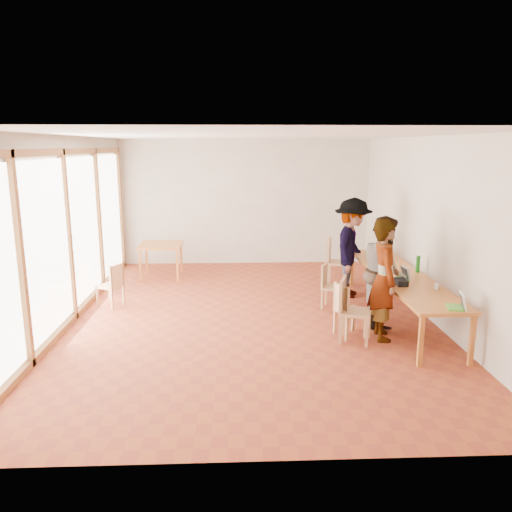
{
  "coord_description": "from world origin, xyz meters",
  "views": [
    {
      "loc": [
        -0.24,
        -8.06,
        2.84
      ],
      "look_at": [
        0.09,
        -0.21,
        1.1
      ],
      "focal_mm": 35.0,
      "sensor_mm": 36.0,
      "label": 1
    }
  ],
  "objects": [
    {
      "name": "green_bottle",
      "position": [
        2.84,
        -0.01,
        0.89
      ],
      "size": [
        0.07,
        0.07,
        0.28
      ],
      "primitive_type": "cylinder",
      "color": "#146A15",
      "rests_on": "communal_table"
    },
    {
      "name": "person_mid",
      "position": [
        2.13,
        -0.43,
        0.88
      ],
      "size": [
        0.77,
        0.94,
        1.77
      ],
      "primitive_type": "imported",
      "rotation": [
        0.0,
        0.0,
        1.45
      ],
      "color": "gray",
      "rests_on": "ground"
    },
    {
      "name": "window_wall",
      "position": [
        -2.96,
        0.0,
        1.5
      ],
      "size": [
        0.1,
        8.0,
        3.0
      ],
      "primitive_type": "cube",
      "color": "white",
      "rests_on": "ground"
    },
    {
      "name": "black_pouch",
      "position": [
        2.29,
        -0.78,
        0.8
      ],
      "size": [
        0.16,
        0.26,
        0.09
      ],
      "primitive_type": "cube",
      "color": "black",
      "rests_on": "communal_table"
    },
    {
      "name": "chair_far",
      "position": [
        1.41,
        0.41,
        0.5
      ],
      "size": [
        0.49,
        0.49,
        0.43
      ],
      "rotation": [
        0.0,
        0.0,
        -0.39
      ],
      "color": "tan",
      "rests_on": "ground"
    },
    {
      "name": "laptop_mid",
      "position": [
        2.41,
        -0.5,
        0.81
      ],
      "size": [
        0.27,
        0.3,
        0.22
      ],
      "rotation": [
        0.0,
        0.0,
        0.17
      ],
      "color": "#53B032",
      "rests_on": "communal_table"
    },
    {
      "name": "chair_near",
      "position": [
        1.41,
        -0.97,
        0.51
      ],
      "size": [
        0.5,
        0.5,
        0.44
      ],
      "rotation": [
        0.0,
        0.0,
        0.36
      ],
      "color": "tan",
      "rests_on": "ground"
    },
    {
      "name": "laptop_far",
      "position": [
        2.4,
        1.19,
        0.8
      ],
      "size": [
        0.19,
        0.22,
        0.18
      ],
      "rotation": [
        0.0,
        0.0,
        0.06
      ],
      "color": "#53B032",
      "rests_on": "communal_table"
    },
    {
      "name": "side_table",
      "position": [
        -1.87,
        2.68,
        0.67
      ],
      "size": [
        0.9,
        0.9,
        0.75
      ],
      "rotation": [
        0.0,
        0.0,
        -0.0
      ],
      "color": "#BA7029",
      "rests_on": "ground"
    },
    {
      "name": "wall_right",
      "position": [
        3.0,
        0.0,
        1.5
      ],
      "size": [
        0.1,
        8.0,
        3.0
      ],
      "primitive_type": "cube",
      "color": "beige",
      "rests_on": "ground"
    },
    {
      "name": "chair_mid",
      "position": [
        1.42,
        -1.13,
        0.58
      ],
      "size": [
        0.56,
        0.56,
        0.51
      ],
      "rotation": [
        0.0,
        0.0,
        -0.34
      ],
      "color": "tan",
      "rests_on": "ground"
    },
    {
      "name": "communal_table",
      "position": [
        2.5,
        -0.13,
        0.7
      ],
      "size": [
        0.8,
        4.0,
        0.75
      ],
      "color": "#BA7029",
      "rests_on": "ground"
    },
    {
      "name": "laptop_near",
      "position": [
        2.68,
        -1.94,
        0.81
      ],
      "size": [
        0.28,
        0.3,
        0.22
      ],
      "rotation": [
        0.0,
        0.0,
        -0.24
      ],
      "color": "#53B032",
      "rests_on": "communal_table"
    },
    {
      "name": "clear_glass",
      "position": [
        2.75,
        -1.03,
        0.8
      ],
      "size": [
        0.07,
        0.07,
        0.09
      ],
      "primitive_type": "cylinder",
      "color": "silver",
      "rests_on": "communal_table"
    },
    {
      "name": "chair_empty",
      "position": [
        1.8,
        1.93,
        0.61
      ],
      "size": [
        0.57,
        0.57,
        0.53
      ],
      "rotation": [
        0.0,
        0.0,
        -0.28
      ],
      "color": "tan",
      "rests_on": "ground"
    },
    {
      "name": "wall_back",
      "position": [
        0.0,
        4.0,
        1.5
      ],
      "size": [
        6.0,
        0.1,
        3.0
      ],
      "primitive_type": "cube",
      "color": "beige",
      "rests_on": "ground"
    },
    {
      "name": "condiment_cup",
      "position": [
        2.25,
        -0.5,
        0.78
      ],
      "size": [
        0.08,
        0.08,
        0.06
      ],
      "primitive_type": "cylinder",
      "color": "white",
      "rests_on": "communal_table"
    },
    {
      "name": "chair_spare",
      "position": [
        -2.42,
        0.63,
        0.49
      ],
      "size": [
        0.5,
        0.5,
        0.42
      ],
      "rotation": [
        0.0,
        0.0,
        2.68
      ],
      "color": "tan",
      "rests_on": "ground"
    },
    {
      "name": "ceiling",
      "position": [
        0.0,
        0.0,
        3.02
      ],
      "size": [
        6.0,
        8.0,
        0.04
      ],
      "primitive_type": "cube",
      "color": "white",
      "rests_on": "wall_back"
    },
    {
      "name": "person_far",
      "position": [
        1.97,
        1.12,
        0.95
      ],
      "size": [
        1.13,
        1.4,
        1.89
      ],
      "primitive_type": "imported",
      "rotation": [
        0.0,
        0.0,
        1.16
      ],
      "color": "gray",
      "rests_on": "ground"
    },
    {
      "name": "person_near",
      "position": [
        1.95,
        -1.04,
        0.91
      ],
      "size": [
        0.47,
        0.68,
        1.81
      ],
      "primitive_type": "imported",
      "rotation": [
        0.0,
        0.0,
        1.52
      ],
      "color": "gray",
      "rests_on": "ground"
    },
    {
      "name": "yellow_mug",
      "position": [
        2.41,
        1.48,
        0.8
      ],
      "size": [
        0.12,
        0.12,
        0.09
      ],
      "primitive_type": "imported",
      "rotation": [
        0.0,
        0.0,
        0.04
      ],
      "color": "orange",
      "rests_on": "communal_table"
    },
    {
      "name": "pink_phone",
      "position": [
        2.51,
        0.18,
        0.76
      ],
      "size": [
        0.05,
        0.1,
        0.01
      ],
      "primitive_type": "cube",
      "color": "#BE3949",
      "rests_on": "communal_table"
    },
    {
      "name": "wall_front",
      "position": [
        0.0,
        -4.0,
        1.5
      ],
      "size": [
        6.0,
        0.1,
        3.0
      ],
      "primitive_type": "cube",
      "color": "beige",
      "rests_on": "ground"
    },
    {
      "name": "ground",
      "position": [
        0.0,
        0.0,
        0.0
      ],
      "size": [
        8.0,
        8.0,
        0.0
      ],
      "primitive_type": "plane",
      "color": "maroon",
      "rests_on": "ground"
    }
  ]
}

